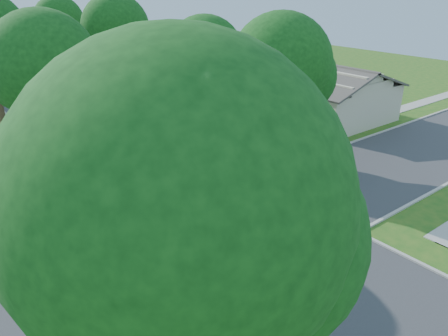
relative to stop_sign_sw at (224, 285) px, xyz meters
name	(u,v)px	position (x,y,z in m)	size (l,w,h in m)	color
ground	(241,226)	(4.70, 4.70, -2.03)	(100.00, 100.00, 0.00)	#235B19
road_ns	(241,226)	(4.70, 4.70, -2.03)	(7.00, 100.00, 0.02)	#333335
sidewalk_ne	(113,94)	(10.80, 30.70, -2.01)	(1.20, 40.00, 0.04)	#9E9B91
driveway	(262,144)	(12.60, 11.80, -2.01)	(8.80, 3.60, 0.05)	#9E9B91
stop_sign_sw	(224,285)	(0.00, 0.00, 0.00)	(1.05, 0.80, 2.98)	gray
stop_sign_ne	(251,135)	(9.40, 9.40, 0.00)	(1.05, 0.80, 2.98)	gray
tree_e_near	(205,59)	(9.45, 13.71, 3.61)	(4.97, 4.80, 8.28)	#38281C
tree_e_mid	(116,32)	(9.46, 25.71, 4.22)	(5.59, 5.40, 9.21)	#38281C
tree_e_far	(60,24)	(9.45, 38.71, 3.95)	(5.17, 5.00, 8.72)	#38281C
tree_w_near	(46,70)	(0.06, 13.71, 4.08)	(5.38, 5.20, 8.97)	#38281C
tree_sw_corner	(182,217)	(-2.74, -2.29, 4.23)	(6.21, 6.00, 9.55)	#38281C
tree_ne_corner	(281,69)	(11.06, 8.91, 3.56)	(5.80, 5.60, 8.66)	#38281C
house_ne_near	(303,93)	(20.69, 15.70, -0.51)	(8.42, 13.60, 4.23)	beige
house_ne_far	(182,63)	(20.69, 33.70, -0.51)	(8.42, 13.60, 4.23)	beige
car_driveway	(265,146)	(11.35, 10.20, -1.36)	(1.41, 4.05, 1.34)	#5C131F
car_curb_east	(68,99)	(5.90, 28.75, -1.28)	(1.77, 4.40, 1.50)	black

